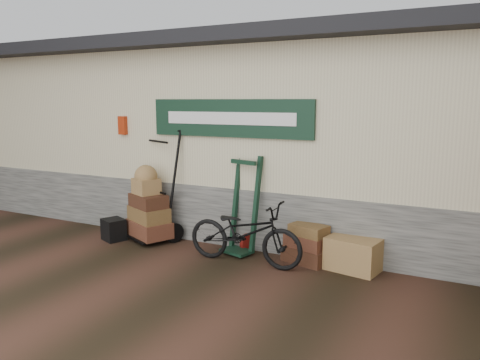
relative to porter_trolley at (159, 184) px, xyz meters
name	(u,v)px	position (x,y,z in m)	size (l,w,h in m)	color
ground	(215,270)	(1.50, -0.85, -0.90)	(80.00, 80.00, 0.00)	black
station_building	(291,134)	(1.50, 1.89, 0.72)	(14.40, 4.10, 3.20)	#4C4C47
porter_trolley	(159,184)	(0.00, 0.00, 0.00)	(0.90, 0.67, 1.80)	black
green_barrow	(243,205)	(1.50, 0.00, -0.19)	(0.51, 0.44, 1.42)	black
suitcase_stack	(307,243)	(2.47, 0.00, -0.63)	(0.62, 0.39, 0.55)	#3B2313
wicker_hamper	(353,254)	(3.11, -0.02, -0.68)	(0.67, 0.43, 0.43)	brown
black_trunk	(114,229)	(-0.62, -0.41, -0.73)	(0.34, 0.30, 0.34)	black
bicycle	(245,229)	(1.74, -0.44, -0.41)	(1.67, 0.58, 0.97)	black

